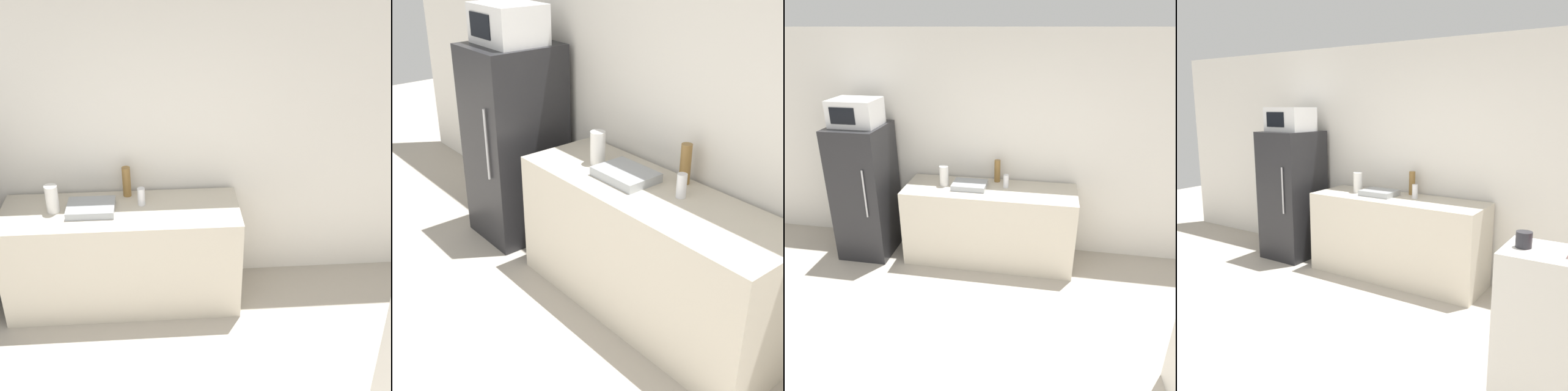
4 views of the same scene
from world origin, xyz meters
TOP-DOWN VIEW (x-y plane):
  - wall_back at (0.00, 2.88)m, footprint 8.00×0.06m
  - refrigerator at (-1.57, 2.45)m, footprint 0.60×0.70m
  - microwave at (-1.57, 2.45)m, footprint 0.51×0.42m
  - counter at (-0.07, 2.50)m, footprint 1.96×0.65m
  - sink_basin at (-0.31, 2.50)m, footprint 0.38×0.29m
  - bottle_tall at (-0.02, 2.74)m, footprint 0.07×0.07m
  - bottle_short at (0.10, 2.57)m, footprint 0.06×0.06m
  - jar at (1.68, 0.82)m, footprint 0.09×0.09m
  - paper_towel_roll at (-0.61, 2.52)m, footprint 0.10×0.10m

SIDE VIEW (x-z plane):
  - counter at x=-0.07m, z-range 0.00..0.91m
  - refrigerator at x=-1.57m, z-range 0.00..1.59m
  - sink_basin at x=-0.31m, z-range 0.91..0.97m
  - bottle_short at x=0.10m, z-range 0.91..1.07m
  - paper_towel_roll at x=-0.61m, z-range 0.91..1.15m
  - bottle_tall at x=-0.02m, z-range 0.91..1.18m
  - jar at x=1.68m, z-range 1.12..1.21m
  - wall_back at x=0.00m, z-range 0.00..2.60m
  - microwave at x=-1.57m, z-range 1.59..1.88m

